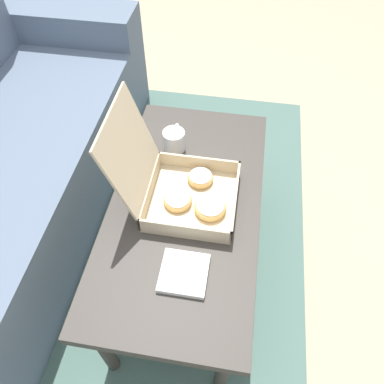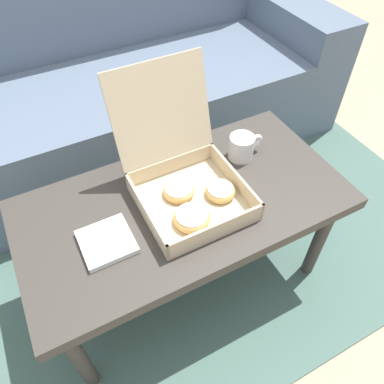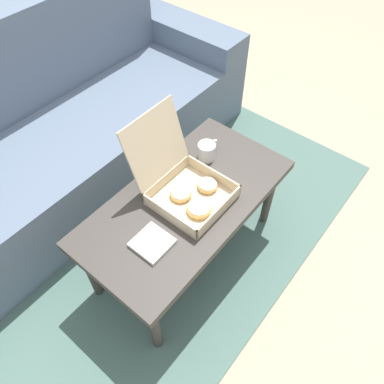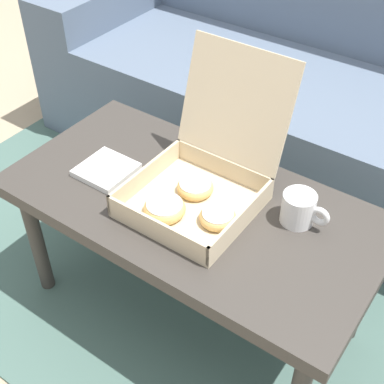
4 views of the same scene
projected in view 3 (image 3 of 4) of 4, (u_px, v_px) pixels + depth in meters
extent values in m
plane|color=tan|center=(175.00, 244.00, 2.00)|extent=(12.00, 12.00, 0.00)
cube|color=#4C6B60|center=(135.00, 215.00, 2.12)|extent=(2.39, 1.78, 0.01)
cube|color=slate|center=(86.00, 161.00, 2.09)|extent=(1.79, 0.59, 0.44)
cube|color=slate|center=(29.00, 97.00, 2.06)|extent=(1.79, 0.20, 0.94)
cube|color=slate|center=(188.00, 64.00, 2.57)|extent=(0.24, 0.79, 0.60)
cube|color=#3D3833|center=(186.00, 202.00, 1.63)|extent=(0.99, 0.51, 0.04)
cylinder|color=#3D3833|center=(155.00, 327.00, 1.51)|extent=(0.04, 0.04, 0.42)
cylinder|color=#3D3833|center=(269.00, 196.00, 1.94)|extent=(0.04, 0.04, 0.42)
cylinder|color=#3D3833|center=(91.00, 272.00, 1.67)|extent=(0.04, 0.04, 0.42)
cylinder|color=#3D3833|center=(210.00, 162.00, 2.10)|extent=(0.04, 0.04, 0.42)
cube|color=beige|center=(192.00, 199.00, 1.61)|extent=(0.30, 0.30, 0.01)
cube|color=beige|center=(219.00, 211.00, 1.53)|extent=(0.30, 0.01, 0.06)
cube|color=beige|center=(167.00, 178.00, 1.64)|extent=(0.30, 0.01, 0.06)
cube|color=beige|center=(169.00, 216.00, 1.51)|extent=(0.01, 0.30, 0.06)
cube|color=beige|center=(213.00, 174.00, 1.66)|extent=(0.01, 0.30, 0.06)
cube|color=beige|center=(156.00, 145.00, 1.53)|extent=(0.30, 0.09, 0.29)
torus|color=#E0B266|center=(199.00, 209.00, 1.55)|extent=(0.10, 0.10, 0.03)
cylinder|color=white|center=(199.00, 207.00, 1.54)|extent=(0.09, 0.09, 0.02)
torus|color=#E0B266|center=(207.00, 186.00, 1.63)|extent=(0.09, 0.09, 0.03)
cylinder|color=white|center=(207.00, 184.00, 1.62)|extent=(0.08, 0.08, 0.01)
torus|color=#E0B266|center=(181.00, 194.00, 1.60)|extent=(0.09, 0.09, 0.03)
cylinder|color=white|center=(181.00, 193.00, 1.60)|extent=(0.08, 0.08, 0.01)
cylinder|color=white|center=(206.00, 151.00, 1.74)|extent=(0.08, 0.08, 0.08)
torus|color=white|center=(213.00, 144.00, 1.77)|extent=(0.05, 0.01, 0.05)
cube|color=white|center=(152.00, 243.00, 1.46)|extent=(0.14, 0.14, 0.02)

